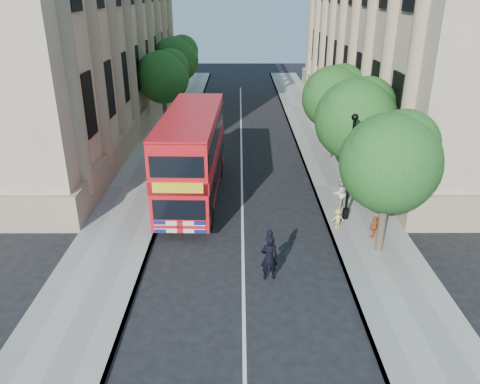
{
  "coord_description": "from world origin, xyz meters",
  "views": [
    {
      "loc": [
        -0.16,
        -14.37,
        10.27
      ],
      "look_at": [
        -0.12,
        4.15,
        2.3
      ],
      "focal_mm": 35.0,
      "sensor_mm": 36.0,
      "label": 1
    }
  ],
  "objects_px": {
    "double_decker_bus": "(192,153)",
    "woman_pedestrian": "(340,193)",
    "lamp_post": "(350,172)",
    "box_van": "(195,148)",
    "police_constable": "(269,258)"
  },
  "relations": [
    {
      "from": "double_decker_bus",
      "to": "woman_pedestrian",
      "type": "relative_size",
      "value": 5.75
    },
    {
      "from": "lamp_post",
      "to": "double_decker_bus",
      "type": "bearing_deg",
      "value": 160.19
    },
    {
      "from": "lamp_post",
      "to": "woman_pedestrian",
      "type": "bearing_deg",
      "value": 96.05
    },
    {
      "from": "lamp_post",
      "to": "box_van",
      "type": "xyz_separation_m",
      "value": [
        -7.89,
        7.12,
        -1.08
      ]
    },
    {
      "from": "woman_pedestrian",
      "to": "police_constable",
      "type": "bearing_deg",
      "value": 29.46
    },
    {
      "from": "box_van",
      "to": "lamp_post",
      "type": "bearing_deg",
      "value": -47.31
    },
    {
      "from": "lamp_post",
      "to": "woman_pedestrian",
      "type": "relative_size",
      "value": 2.99
    },
    {
      "from": "police_constable",
      "to": "woman_pedestrian",
      "type": "distance_m",
      "value": 7.22
    },
    {
      "from": "double_decker_bus",
      "to": "box_van",
      "type": "distance_m",
      "value": 4.52
    },
    {
      "from": "lamp_post",
      "to": "woman_pedestrian",
      "type": "xyz_separation_m",
      "value": [
        -0.11,
        1.08,
        -1.53
      ]
    },
    {
      "from": "box_van",
      "to": "police_constable",
      "type": "relative_size",
      "value": 2.84
    },
    {
      "from": "lamp_post",
      "to": "box_van",
      "type": "height_order",
      "value": "lamp_post"
    },
    {
      "from": "police_constable",
      "to": "woman_pedestrian",
      "type": "bearing_deg",
      "value": -129.13
    },
    {
      "from": "lamp_post",
      "to": "police_constable",
      "type": "height_order",
      "value": "lamp_post"
    },
    {
      "from": "woman_pedestrian",
      "to": "double_decker_bus",
      "type": "bearing_deg",
      "value": -40.36
    }
  ]
}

